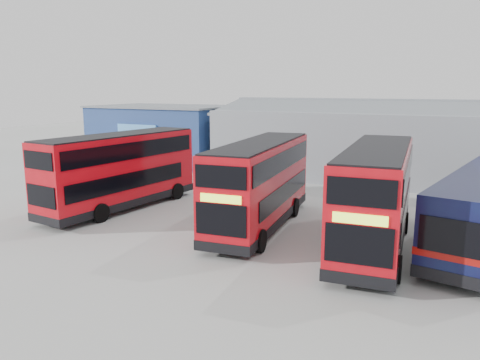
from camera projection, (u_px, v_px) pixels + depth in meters
ground_plane at (192, 237)px, 21.55m from camera, size 120.00×120.00×0.00m
office_block at (165, 134)px, 42.93m from camera, size 12.30×8.32×5.12m
maintenance_shed at (423, 143)px, 35.22m from camera, size 30.50×12.00×5.89m
double_decker_left at (120, 172)px, 26.13m from camera, size 3.51×10.23×4.25m
double_decker_centre at (260, 185)px, 22.68m from camera, size 3.39×10.15×4.21m
double_decker_right at (375, 198)px, 19.71m from camera, size 3.29×10.45×4.35m
panel_van at (89, 153)px, 38.81m from camera, size 3.46×5.94×2.44m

